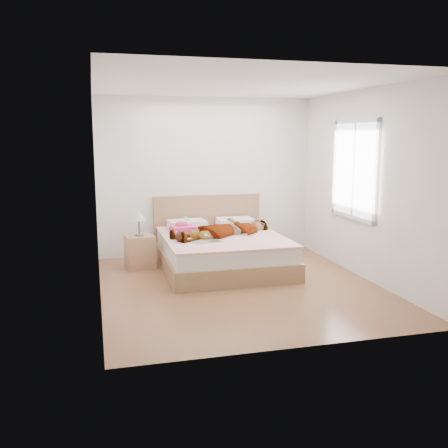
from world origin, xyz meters
The scene contains 11 objects.
ground centered at (0.00, 0.00, 0.00)m, with size 4.00×4.00×0.00m, color #4E2C18.
woman centered at (0.05, 1.01, 0.63)m, with size 0.64×1.70×0.23m, color white.
hair centered at (-0.52, 1.46, 0.55)m, with size 0.41×0.50×0.07m, color black.
phone centered at (-0.45, 1.41, 0.71)m, with size 0.05×0.10×0.01m, color silver.
room_shell centered at (1.77, 0.30, 1.50)m, with size 4.00×4.00×4.00m.
bed centered at (0.00, 1.04, 0.28)m, with size 1.80×2.08×1.00m.
towel centered at (-0.53, 1.27, 0.58)m, with size 0.38×0.32×0.18m.
magazine centered at (-0.33, 0.58, 0.52)m, with size 0.45×0.34×0.02m.
coffee_mug centered at (-0.32, 0.70, 0.55)m, with size 0.12×0.10×0.09m.
plush_toy centered at (-0.67, 0.68, 0.58)m, with size 0.17×0.25×0.14m.
nightstand centered at (-1.19, 1.31, 0.29)m, with size 0.46×0.42×0.88m.
Camera 1 is at (-1.82, -6.11, 1.97)m, focal length 40.00 mm.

